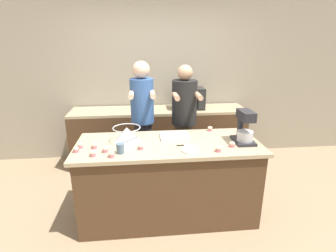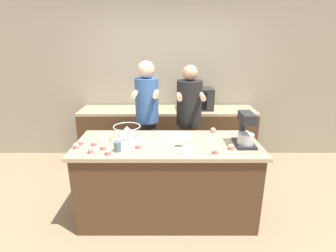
{
  "view_description": "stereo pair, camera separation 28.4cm",
  "coord_description": "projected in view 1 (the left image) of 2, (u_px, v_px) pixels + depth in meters",
  "views": [
    {
      "loc": [
        -0.28,
        -2.64,
        1.97
      ],
      "look_at": [
        0.0,
        0.04,
        1.08
      ],
      "focal_mm": 28.0,
      "sensor_mm": 36.0,
      "label": 1
    },
    {
      "loc": [
        0.01,
        -2.66,
        1.97
      ],
      "look_at": [
        0.0,
        0.04,
        1.08
      ],
      "focal_mm": 28.0,
      "sensor_mm": 36.0,
      "label": 2
    }
  ],
  "objects": [
    {
      "name": "cupcake_2",
      "position": [
        232.0,
        144.0,
        2.74
      ],
      "size": [
        0.06,
        0.06,
        0.06
      ],
      "color": "#D17084",
      "rests_on": "island_counter"
    },
    {
      "name": "person_left",
      "position": [
        143.0,
        123.0,
        3.48
      ],
      "size": [
        0.32,
        0.49,
        1.73
      ],
      "color": "#232328",
      "rests_on": "ground_plane"
    },
    {
      "name": "knife",
      "position": [
        185.0,
        145.0,
        2.78
      ],
      "size": [
        0.22,
        0.02,
        0.01
      ],
      "color": "#BCBCC1",
      "rests_on": "island_counter"
    },
    {
      "name": "cupcake_9",
      "position": [
        80.0,
        145.0,
        2.71
      ],
      "size": [
        0.06,
        0.06,
        0.06
      ],
      "color": "#D17084",
      "rests_on": "island_counter"
    },
    {
      "name": "cupcake_1",
      "position": [
        141.0,
        147.0,
        2.68
      ],
      "size": [
        0.06,
        0.06,
        0.06
      ],
      "color": "#D17084",
      "rests_on": "island_counter"
    },
    {
      "name": "cupcake_5",
      "position": [
        218.0,
        149.0,
        2.62
      ],
      "size": [
        0.06,
        0.06,
        0.06
      ],
      "color": "#D17084",
      "rests_on": "island_counter"
    },
    {
      "name": "baking_tray",
      "position": [
        175.0,
        136.0,
        3.01
      ],
      "size": [
        0.33,
        0.26,
        0.04
      ],
      "color": "silver",
      "rests_on": "island_counter"
    },
    {
      "name": "stand_mixer",
      "position": [
        244.0,
        128.0,
        2.83
      ],
      "size": [
        0.2,
        0.3,
        0.36
      ],
      "color": "#232328",
      "rests_on": "island_counter"
    },
    {
      "name": "cupcake_7",
      "position": [
        111.0,
        154.0,
        2.5
      ],
      "size": [
        0.06,
        0.06,
        0.06
      ],
      "color": "#D17084",
      "rests_on": "island_counter"
    },
    {
      "name": "drinking_glass",
      "position": [
        120.0,
        148.0,
        2.58
      ],
      "size": [
        0.08,
        0.08,
        0.1
      ],
      "color": "slate",
      "rests_on": "island_counter"
    },
    {
      "name": "ground_plane",
      "position": [
        168.0,
        213.0,
        3.14
      ],
      "size": [
        16.0,
        16.0,
        0.0
      ],
      "primitive_type": "plane",
      "color": "#937A5B"
    },
    {
      "name": "cupcake_0",
      "position": [
        210.0,
        129.0,
        3.23
      ],
      "size": [
        0.06,
        0.06,
        0.06
      ],
      "color": "#D17084",
      "rests_on": "island_counter"
    },
    {
      "name": "small_plate",
      "position": [
        190.0,
        150.0,
        2.64
      ],
      "size": [
        0.17,
        0.17,
        0.02
      ],
      "color": "white",
      "rests_on": "island_counter"
    },
    {
      "name": "back_wall",
      "position": [
        157.0,
        79.0,
        4.41
      ],
      "size": [
        10.0,
        0.06,
        2.7
      ],
      "color": "gray",
      "rests_on": "ground_plane"
    },
    {
      "name": "back_counter",
      "position": [
        159.0,
        136.0,
        4.36
      ],
      "size": [
        2.8,
        0.6,
        0.91
      ],
      "color": "#4C331E",
      "rests_on": "ground_plane"
    },
    {
      "name": "cupcake_6",
      "position": [
        76.0,
        149.0,
        2.61
      ],
      "size": [
        0.06,
        0.06,
        0.06
      ],
      "color": "#D17084",
      "rests_on": "island_counter"
    },
    {
      "name": "person_right",
      "position": [
        184.0,
        125.0,
        3.54
      ],
      "size": [
        0.34,
        0.51,
        1.68
      ],
      "color": "brown",
      "rests_on": "ground_plane"
    },
    {
      "name": "island_counter",
      "position": [
        168.0,
        179.0,
        3.0
      ],
      "size": [
        2.0,
        0.82,
        0.9
      ],
      "color": "#4C331E",
      "rests_on": "ground_plane"
    },
    {
      "name": "mixing_bowl",
      "position": [
        127.0,
        134.0,
        2.87
      ],
      "size": [
        0.31,
        0.31,
        0.17
      ],
      "color": "#BCBCC1",
      "rests_on": "island_counter"
    },
    {
      "name": "microwave_oven",
      "position": [
        189.0,
        98.0,
        4.21
      ],
      "size": [
        0.47,
        0.33,
        0.34
      ],
      "color": "black",
      "rests_on": "back_counter"
    },
    {
      "name": "cupcake_4",
      "position": [
        94.0,
        146.0,
        2.7
      ],
      "size": [
        0.06,
        0.06,
        0.06
      ],
      "color": "#D17084",
      "rests_on": "island_counter"
    },
    {
      "name": "cupcake_3",
      "position": [
        93.0,
        153.0,
        2.52
      ],
      "size": [
        0.06,
        0.06,
        0.06
      ],
      "color": "#D17084",
      "rests_on": "island_counter"
    },
    {
      "name": "cupcake_8",
      "position": [
        105.0,
        149.0,
        2.61
      ],
      "size": [
        0.06,
        0.06,
        0.06
      ],
      "color": "#D17084",
      "rests_on": "island_counter"
    }
  ]
}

